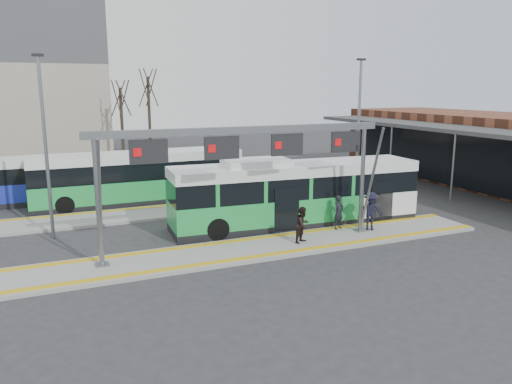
% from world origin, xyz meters
% --- Properties ---
extents(ground, '(120.00, 120.00, 0.00)m').
position_xyz_m(ground, '(0.00, 0.00, 0.00)').
color(ground, '#2D2D30').
rests_on(ground, ground).
extents(platform_main, '(22.00, 3.00, 0.15)m').
position_xyz_m(platform_main, '(0.00, 0.00, 0.07)').
color(platform_main, gray).
rests_on(platform_main, ground).
extents(platform_second, '(20.00, 3.00, 0.15)m').
position_xyz_m(platform_second, '(-4.00, 8.00, 0.07)').
color(platform_second, gray).
rests_on(platform_second, ground).
extents(tactile_main, '(22.00, 2.65, 0.02)m').
position_xyz_m(tactile_main, '(0.00, 0.00, 0.16)').
color(tactile_main, gold).
rests_on(tactile_main, platform_main).
extents(tactile_second, '(20.00, 0.35, 0.02)m').
position_xyz_m(tactile_second, '(-4.00, 9.15, 0.16)').
color(tactile_second, gold).
rests_on(tactile_second, platform_second).
extents(gantry, '(13.00, 1.68, 5.20)m').
position_xyz_m(gantry, '(-0.35, 0.25, 4.30)').
color(gantry, slate).
rests_on(gantry, platform_main).
extents(hero_bus, '(12.89, 3.52, 3.50)m').
position_xyz_m(hero_bus, '(3.35, 2.99, 1.60)').
color(hero_bus, black).
rests_on(hero_bus, ground).
extents(bg_bus_green, '(12.46, 2.70, 3.11)m').
position_xyz_m(bg_bus_green, '(-3.04, 11.17, 1.54)').
color(bg_bus_green, black).
rests_on(bg_bus_green, ground).
extents(passenger_a, '(0.70, 0.57, 1.67)m').
position_xyz_m(passenger_a, '(4.71, 1.00, 0.98)').
color(passenger_a, black).
rests_on(passenger_a, platform_main).
extents(passenger_b, '(0.99, 0.93, 1.62)m').
position_xyz_m(passenger_b, '(2.09, -0.19, 0.96)').
color(passenger_b, black).
rests_on(passenger_b, platform_main).
extents(passenger_c, '(1.39, 1.16, 1.86)m').
position_xyz_m(passenger_c, '(6.02, 0.24, 1.08)').
color(passenger_c, black).
rests_on(passenger_c, platform_main).
extents(tree_left, '(1.40, 1.40, 7.82)m').
position_xyz_m(tree_left, '(-1.54, 27.02, 5.93)').
color(tree_left, '#382B21').
rests_on(tree_left, ground).
extents(tree_mid, '(1.40, 1.40, 8.98)m').
position_xyz_m(tree_mid, '(1.58, 30.22, 6.81)').
color(tree_mid, '#382B21').
rests_on(tree_mid, ground).
extents(lamp_west, '(0.50, 0.25, 8.37)m').
position_xyz_m(lamp_west, '(-8.14, 5.35, 4.43)').
color(lamp_west, slate).
rests_on(lamp_west, ground).
extents(lamp_east, '(0.50, 0.25, 8.59)m').
position_xyz_m(lamp_east, '(9.36, 6.33, 4.54)').
color(lamp_east, slate).
rests_on(lamp_east, ground).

